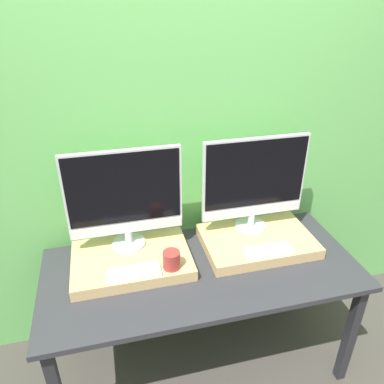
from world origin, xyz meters
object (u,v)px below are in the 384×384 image
object	(u,v)px
monitor_left	(125,196)
monitor_right	(255,181)
keyboard_left	(134,272)
mug	(172,260)
keyboard_right	(268,251)

from	to	relation	value
monitor_left	monitor_right	xyz separation A→B (m)	(0.72, 0.00, 0.00)
monitor_left	keyboard_left	xyz separation A→B (m)	(0.00, -0.25, -0.29)
keyboard_left	monitor_right	xyz separation A→B (m)	(0.72, 0.25, 0.29)
monitor_left	mug	world-z (taller)	monitor_left
monitor_right	keyboard_left	bearing A→B (deg)	-160.63
keyboard_left	keyboard_right	distance (m)	0.72
monitor_left	mug	size ratio (longest dim) A/B	6.38
monitor_left	keyboard_left	bearing A→B (deg)	-90.00
monitor_left	monitor_right	bearing A→B (deg)	0.00
monitor_left	keyboard_right	bearing A→B (deg)	-19.37
monitor_left	monitor_right	distance (m)	0.72
keyboard_right	monitor_left	bearing A→B (deg)	160.63
mug	monitor_right	distance (m)	0.64
monitor_left	keyboard_right	distance (m)	0.82
keyboard_left	monitor_right	bearing A→B (deg)	19.37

